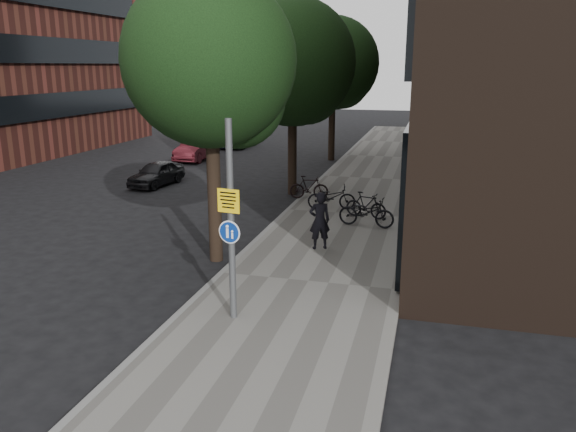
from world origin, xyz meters
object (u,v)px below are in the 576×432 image
(pedestrian, at_px, (320,221))
(parked_bike_facade_near, at_px, (366,212))
(signpost, at_px, (231,221))
(parked_car_near, at_px, (156,173))

(pedestrian, bearing_deg, parked_bike_facade_near, -135.53)
(signpost, distance_m, parked_bike_facade_near, 7.89)
(signpost, relative_size, pedestrian, 2.47)
(parked_car_near, bearing_deg, pedestrian, -32.59)
(signpost, bearing_deg, parked_bike_facade_near, 84.88)
(pedestrian, height_order, parked_car_near, pedestrian)
(pedestrian, relative_size, parked_bike_facade_near, 0.91)
(signpost, bearing_deg, pedestrian, 89.09)
(pedestrian, xyz_separation_m, parked_bike_facade_near, (1.01, 2.62, -0.35))
(signpost, relative_size, parked_bike_facade_near, 2.24)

